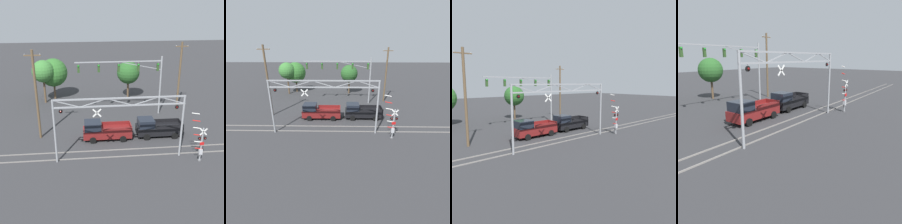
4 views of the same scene
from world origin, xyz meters
The scene contains 12 objects.
rail_track_near centered at (0.00, 17.22, 0.05)m, with size 80.00×0.08×0.10m, color gray.
rail_track_far centered at (0.00, 18.65, 0.05)m, with size 80.00×0.08×0.10m, color gray.
crossing_gantry centered at (-0.02, 16.93, 4.83)m, with size 12.89×0.26×6.68m.
crossing_signal_mast centered at (7.97, 15.68, 1.89)m, with size 1.80×0.35×5.37m.
traffic_signal_span centered at (3.75, 28.56, 5.87)m, with size 11.77×0.39×8.18m.
pickup_truck_lead centered at (-1.20, 21.46, 1.06)m, with size 5.58×2.27×2.26m.
pickup_truck_following centered at (5.03, 21.63, 1.06)m, with size 5.39×2.27×2.26m.
utility_pole_left centered at (-8.70, 22.56, 5.33)m, with size 1.80×0.28×10.36m.
utility_pole_right centered at (10.20, 29.82, 5.08)m, with size 1.80×0.28×9.85m.
background_tree_beyond_span centered at (3.72, 35.36, 4.35)m, with size 3.63×3.63×6.19m.
background_tree_far_left_verge centered at (-9.50, 34.78, 5.00)m, with size 3.40×3.40×6.73m.
background_tree_far_right_verge centered at (-8.15, 36.46, 4.37)m, with size 4.46×4.46×6.60m.
Camera 1 is at (-3.31, -7.90, 15.43)m, focal length 45.00 mm.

